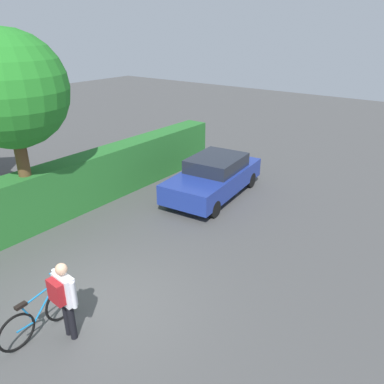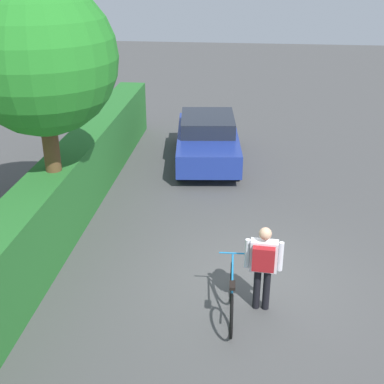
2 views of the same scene
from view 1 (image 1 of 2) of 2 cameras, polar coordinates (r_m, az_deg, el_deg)
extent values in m
plane|color=#484848|center=(8.82, -13.70, -16.51)|extent=(60.00, 60.00, 0.00)
cube|color=navy|center=(13.44, 3.20, 1.85)|extent=(4.41, 2.25, 0.67)
cube|color=#1E232D|center=(13.42, 3.70, 4.38)|extent=(2.17, 1.80, 0.46)
cylinder|color=black|center=(15.11, 3.02, 3.01)|extent=(0.58, 0.24, 0.56)
cylinder|color=black|center=(14.46, 8.77, 1.79)|extent=(0.58, 0.24, 0.56)
cylinder|color=black|center=(12.82, -3.15, -0.86)|extent=(0.58, 0.24, 0.56)
cylinder|color=black|center=(12.05, 3.35, -2.55)|extent=(0.58, 0.24, 0.56)
torus|color=black|center=(8.54, -18.96, -15.47)|extent=(0.76, 0.08, 0.76)
torus|color=black|center=(8.18, -24.79, -18.57)|extent=(0.76, 0.08, 0.76)
cylinder|color=#1972B2|center=(8.24, -20.99, -14.86)|extent=(0.65, 0.06, 0.64)
cylinder|color=#1972B2|center=(8.13, -23.34, -16.49)|extent=(0.23, 0.04, 0.50)
cylinder|color=#1972B2|center=(8.07, -21.95, -14.06)|extent=(0.77, 0.06, 0.15)
cylinder|color=#1972B2|center=(8.24, -23.62, -18.02)|extent=(0.38, 0.05, 0.05)
cylinder|color=#1972B2|center=(8.36, -19.24, -13.86)|extent=(0.04, 0.04, 0.60)
cube|color=black|center=(7.93, -24.29, -15.28)|extent=(0.22, 0.11, 0.06)
cylinder|color=#1972B2|center=(8.17, -19.55, -12.02)|extent=(0.04, 0.50, 0.03)
cylinder|color=black|center=(8.13, -18.23, -17.34)|extent=(0.13, 0.13, 0.83)
cylinder|color=black|center=(8.01, -17.55, -17.95)|extent=(0.13, 0.13, 0.83)
cube|color=silver|center=(7.63, -18.57, -13.62)|extent=(0.23, 0.50, 0.59)
sphere|color=tan|center=(7.39, -19.01, -10.89)|extent=(0.22, 0.22, 0.22)
cylinder|color=silver|center=(7.84, -19.72, -12.58)|extent=(0.09, 0.09, 0.56)
cylinder|color=silver|center=(7.42, -17.36, -14.53)|extent=(0.09, 0.09, 0.56)
cube|color=maroon|center=(7.56, -19.65, -13.91)|extent=(0.19, 0.40, 0.45)
cylinder|color=brown|center=(11.78, -23.60, 1.68)|extent=(0.34, 0.34, 3.16)
sphere|color=#247E26|center=(11.18, -25.71, 13.62)|extent=(3.05, 3.05, 3.05)
camera|label=2|loc=(7.44, -93.19, 1.67)|focal=48.43mm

